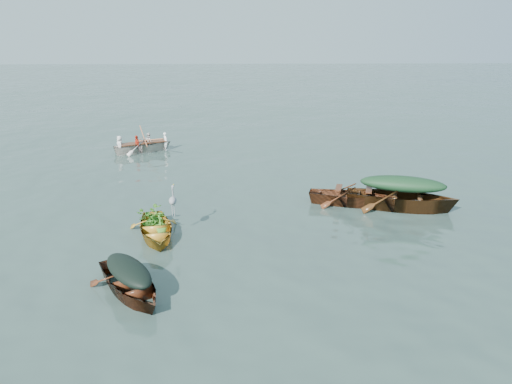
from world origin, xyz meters
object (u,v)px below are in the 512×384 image
(yellow_dinghy, at_px, (156,237))
(green_tarp_boat, at_px, (400,209))
(dark_covered_boat, at_px, (131,293))
(heron, at_px, (173,206))
(rowed_boat, at_px, (144,152))
(open_wooden_boat, at_px, (353,205))

(yellow_dinghy, xyz_separation_m, green_tarp_boat, (7.91, 2.07, 0.00))
(dark_covered_boat, bearing_deg, yellow_dinghy, 54.60)
(dark_covered_boat, height_order, heron, heron)
(rowed_boat, distance_m, heron, 10.70)
(dark_covered_boat, relative_size, green_tarp_boat, 0.70)
(open_wooden_boat, bearing_deg, heron, 127.64)
(rowed_boat, bearing_deg, yellow_dinghy, 164.73)
(yellow_dinghy, distance_m, green_tarp_boat, 8.18)
(dark_covered_boat, relative_size, rowed_boat, 0.89)
(rowed_boat, bearing_deg, open_wooden_boat, -159.98)
(heron, bearing_deg, yellow_dinghy, -174.81)
(dark_covered_boat, relative_size, heron, 3.87)
(yellow_dinghy, xyz_separation_m, rowed_boat, (-2.24, 10.47, 0.00))
(yellow_dinghy, relative_size, dark_covered_boat, 0.92)
(open_wooden_boat, xyz_separation_m, heron, (-5.86, -2.36, 0.91))
(yellow_dinghy, bearing_deg, green_tarp_boat, 0.80)
(green_tarp_boat, relative_size, heron, 5.54)
(dark_covered_boat, xyz_separation_m, heron, (0.60, 3.45, 0.91))
(dark_covered_boat, height_order, open_wooden_boat, open_wooden_boat)
(green_tarp_boat, height_order, heron, heron)
(green_tarp_boat, height_order, open_wooden_boat, green_tarp_boat)
(green_tarp_boat, distance_m, open_wooden_boat, 1.60)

